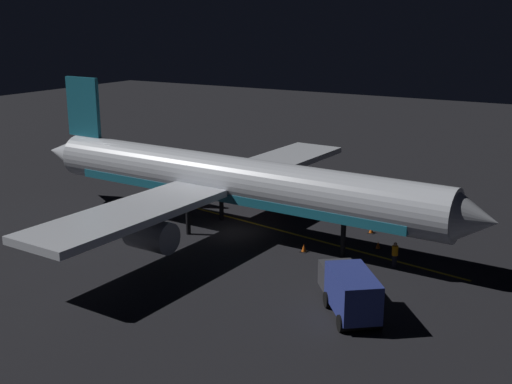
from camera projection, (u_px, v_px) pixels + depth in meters
name	position (u px, v px, depth m)	size (l,w,h in m)	color
ground_plane	(233.00, 234.00, 48.86)	(180.00, 180.00, 0.20)	black
apron_guide_stripe	(293.00, 234.00, 48.60)	(0.24, 27.85, 0.01)	gold
airliner	(226.00, 181.00, 48.13)	(34.08, 39.59, 10.98)	silver
baggage_truck	(349.00, 291.00, 35.25)	(5.94, 5.34, 2.56)	navy
catering_truck	(287.00, 188.00, 56.59)	(3.59, 6.65, 2.50)	maroon
ground_crew_worker	(395.00, 255.00, 41.83)	(0.40, 0.40, 1.74)	black
traffic_cone_near_left	(371.00, 230.00, 48.72)	(0.50, 0.50, 0.55)	#EA590F
traffic_cone_near_right	(376.00, 216.00, 52.19)	(0.50, 0.50, 0.55)	#EA590F
traffic_cone_under_wing	(304.00, 248.00, 44.80)	(0.50, 0.50, 0.55)	#EA590F
traffic_cone_far	(378.00, 245.00, 45.40)	(0.50, 0.50, 0.55)	#EA590F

